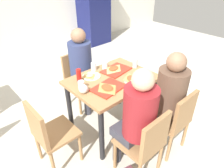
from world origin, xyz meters
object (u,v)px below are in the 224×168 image
person_far_side (82,65)px  pizza_slice_b (114,69)px  plastic_cup_c (81,85)px  condiment_bottle (79,76)px  plastic_cup_a (94,67)px  drink_fridge (93,7)px  pizza_slice_a (107,88)px  pizza_slice_c (89,75)px  person_in_brown_jacket (167,95)px  soda_can (135,63)px  pizza_slice_d (131,79)px  chair_left_end (48,132)px  paper_plate_center (91,76)px  plastic_cup_d (105,66)px  tray_red_near (108,88)px  paper_plate_near_edge (133,80)px  chair_near_right (175,119)px  person_in_red (137,116)px  tray_red_far (116,70)px  chair_far_side (78,76)px  chair_near_left (146,142)px  foil_bundle (83,89)px  main_table (112,87)px  plastic_cup_b (133,85)px

person_far_side → pizza_slice_b: 0.51m
plastic_cup_c → condiment_bottle: 0.17m
pizza_slice_b → plastic_cup_a: plastic_cup_a is taller
plastic_cup_a → drink_fridge: size_ratio=0.05×
pizza_slice_a → pizza_slice_c: bearing=85.3°
person_in_brown_jacket → condiment_bottle: person_in_brown_jacket is taller
person_far_side → soda_can: (0.43, -0.61, 0.10)m
plastic_cup_a → pizza_slice_d: bearing=-71.8°
chair_left_end → plastic_cup_a: size_ratio=8.37×
paper_plate_center → pizza_slice_c: bearing=147.8°
pizza_slice_c → plastic_cup_d: bearing=4.8°
person_far_side → pizza_slice_a: size_ratio=5.17×
plastic_cup_c → tray_red_near: bearing=-39.8°
paper_plate_near_edge → pizza_slice_d: (-0.01, 0.02, 0.01)m
chair_near_right → condiment_bottle: condiment_bottle is taller
plastic_cup_a → plastic_cup_c: bearing=-145.0°
pizza_slice_c → paper_plate_center: bearing=-32.2°
person_in_red → tray_red_far: bearing=59.7°
chair_far_side → tray_red_far: chair_far_side is taller
person_in_red → pizza_slice_c: (0.08, 0.85, 0.06)m
condiment_bottle → chair_far_side: bearing=59.3°
chair_near_left → foil_bundle: (-0.18, 0.75, 0.34)m
chair_far_side → pizza_slice_c: 0.65m
person_far_side → pizza_slice_b: person_far_side is taller
tray_red_far → plastic_cup_d: 0.16m
plastic_cup_a → person_in_red: bearing=-103.5°
chair_near_left → tray_red_far: chair_near_left is taller
soda_can → condiment_bottle: size_ratio=0.76×
tray_red_near → pizza_slice_b: (0.34, 0.28, 0.02)m
chair_left_end → person_in_brown_jacket: bearing=-28.6°
chair_left_end → pizza_slice_c: size_ratio=4.28×
plastic_cup_d → condiment_bottle: 0.43m
tray_red_far → drink_fridge: 3.26m
main_table → person_in_brown_jacket: person_in_brown_jacket is taller
tray_red_near → plastic_cup_b: size_ratio=3.60×
pizza_slice_b → person_in_brown_jacket: bearing=-83.0°
pizza_slice_c → plastic_cup_b: size_ratio=1.96×
chair_near_left → plastic_cup_a: 1.16m
pizza_slice_b → plastic_cup_c: plastic_cup_c is taller
chair_near_right → tray_red_far: bearing=95.0°
paper_plate_center → plastic_cup_c: (-0.25, -0.15, 0.05)m
chair_near_right → chair_far_side: (-0.25, 1.53, 0.00)m
chair_far_side → foil_bundle: foil_bundle is taller
person_in_red → condiment_bottle: (-0.08, 0.83, 0.12)m
chair_left_end → soda_can: 1.37m
chair_near_right → person_in_brown_jacket: (0.00, 0.14, 0.25)m
chair_near_left → drink_fridge: drink_fridge is taller
chair_far_side → tray_red_far: bearing=-74.7°
pizza_slice_b → condiment_bottle: 0.50m
person_in_brown_jacket → condiment_bottle: bearing=125.0°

